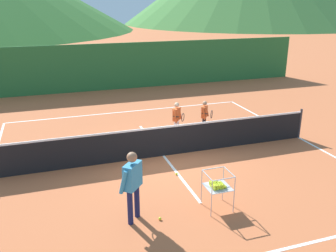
{
  "coord_description": "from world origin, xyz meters",
  "views": [
    {
      "loc": [
        -3.15,
        -9.91,
        4.63
      ],
      "look_at": [
        0.26,
        0.33,
        0.85
      ],
      "focal_mm": 38.85,
      "sensor_mm": 36.0,
      "label": 1
    }
  ],
  "objects_px": {
    "student_0": "(177,116)",
    "instructor": "(132,180)",
    "student_1": "(205,114)",
    "tennis_ball_3": "(129,170)",
    "tennis_ball_0": "(160,219)",
    "tennis_ball_1": "(177,174)",
    "tennis_net": "(163,141)",
    "ball_cart": "(217,185)"
  },
  "relations": [
    {
      "from": "student_0",
      "to": "instructor",
      "type": "bearing_deg",
      "value": -120.17
    },
    {
      "from": "student_1",
      "to": "tennis_ball_3",
      "type": "xyz_separation_m",
      "value": [
        -3.3,
        -2.21,
        -0.68
      ]
    },
    {
      "from": "tennis_ball_0",
      "to": "tennis_ball_1",
      "type": "xyz_separation_m",
      "value": [
        1.08,
        1.94,
        0.0
      ]
    },
    {
      "from": "tennis_net",
      "to": "student_1",
      "type": "height_order",
      "value": "student_1"
    },
    {
      "from": "tennis_net",
      "to": "ball_cart",
      "type": "bearing_deg",
      "value": -85.4
    },
    {
      "from": "tennis_net",
      "to": "tennis_ball_1",
      "type": "relative_size",
      "value": 148.34
    },
    {
      "from": "student_1",
      "to": "ball_cart",
      "type": "height_order",
      "value": "student_1"
    },
    {
      "from": "instructor",
      "to": "ball_cart",
      "type": "height_order",
      "value": "instructor"
    },
    {
      "from": "tennis_ball_0",
      "to": "instructor",
      "type": "bearing_deg",
      "value": 160.06
    },
    {
      "from": "student_1",
      "to": "tennis_ball_1",
      "type": "xyz_separation_m",
      "value": [
        -2.1,
        -2.89,
        -0.68
      ]
    },
    {
      "from": "student_0",
      "to": "tennis_ball_1",
      "type": "height_order",
      "value": "student_0"
    },
    {
      "from": "tennis_ball_3",
      "to": "tennis_ball_0",
      "type": "bearing_deg",
      "value": -87.63
    },
    {
      "from": "tennis_ball_1",
      "to": "tennis_ball_3",
      "type": "distance_m",
      "value": 1.37
    },
    {
      "from": "instructor",
      "to": "ball_cart",
      "type": "bearing_deg",
      "value": -4.17
    },
    {
      "from": "student_0",
      "to": "tennis_ball_0",
      "type": "xyz_separation_m",
      "value": [
        -2.09,
        -4.73,
        -0.72
      ]
    },
    {
      "from": "ball_cart",
      "to": "tennis_ball_0",
      "type": "xyz_separation_m",
      "value": [
        -1.4,
        -0.06,
        -0.56
      ]
    },
    {
      "from": "tennis_net",
      "to": "tennis_ball_0",
      "type": "relative_size",
      "value": 148.34
    },
    {
      "from": "instructor",
      "to": "ball_cart",
      "type": "relative_size",
      "value": 1.81
    },
    {
      "from": "instructor",
      "to": "student_1",
      "type": "xyz_separation_m",
      "value": [
        3.73,
        4.62,
        -0.26
      ]
    },
    {
      "from": "tennis_net",
      "to": "ball_cart",
      "type": "xyz_separation_m",
      "value": [
        0.26,
        -3.25,
        0.1
      ]
    },
    {
      "from": "tennis_net",
      "to": "instructor",
      "type": "bearing_deg",
      "value": -118.47
    },
    {
      "from": "ball_cart",
      "to": "tennis_ball_1",
      "type": "xyz_separation_m",
      "value": [
        -0.32,
        1.88,
        -0.56
      ]
    },
    {
      "from": "student_0",
      "to": "ball_cart",
      "type": "relative_size",
      "value": 1.4
    },
    {
      "from": "tennis_ball_0",
      "to": "tennis_net",
      "type": "bearing_deg",
      "value": 70.98
    },
    {
      "from": "instructor",
      "to": "student_0",
      "type": "bearing_deg",
      "value": 59.83
    },
    {
      "from": "instructor",
      "to": "tennis_ball_3",
      "type": "relative_size",
      "value": 23.95
    },
    {
      "from": "student_0",
      "to": "tennis_ball_0",
      "type": "bearing_deg",
      "value": -113.83
    },
    {
      "from": "instructor",
      "to": "tennis_ball_0",
      "type": "xyz_separation_m",
      "value": [
        0.54,
        -0.2,
        -0.94
      ]
    },
    {
      "from": "tennis_net",
      "to": "tennis_ball_3",
      "type": "bearing_deg",
      "value": -151.18
    },
    {
      "from": "student_1",
      "to": "tennis_ball_1",
      "type": "distance_m",
      "value": 3.64
    },
    {
      "from": "student_0",
      "to": "student_1",
      "type": "height_order",
      "value": "student_0"
    },
    {
      "from": "student_1",
      "to": "ball_cart",
      "type": "bearing_deg",
      "value": -110.59
    },
    {
      "from": "student_1",
      "to": "instructor",
      "type": "bearing_deg",
      "value": -128.93
    },
    {
      "from": "tennis_net",
      "to": "student_0",
      "type": "height_order",
      "value": "student_0"
    },
    {
      "from": "instructor",
      "to": "student_0",
      "type": "xyz_separation_m",
      "value": [
        2.63,
        4.53,
        -0.22
      ]
    },
    {
      "from": "student_0",
      "to": "tennis_ball_1",
      "type": "bearing_deg",
      "value": -109.77
    },
    {
      "from": "ball_cart",
      "to": "tennis_net",
      "type": "bearing_deg",
      "value": 94.6
    },
    {
      "from": "ball_cart",
      "to": "tennis_ball_0",
      "type": "distance_m",
      "value": 1.51
    },
    {
      "from": "instructor",
      "to": "tennis_ball_0",
      "type": "distance_m",
      "value": 1.11
    },
    {
      "from": "student_0",
      "to": "student_1",
      "type": "relative_size",
      "value": 1.06
    },
    {
      "from": "tennis_ball_1",
      "to": "student_0",
      "type": "bearing_deg",
      "value": 70.23
    },
    {
      "from": "tennis_ball_0",
      "to": "tennis_ball_1",
      "type": "relative_size",
      "value": 1.0
    }
  ]
}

